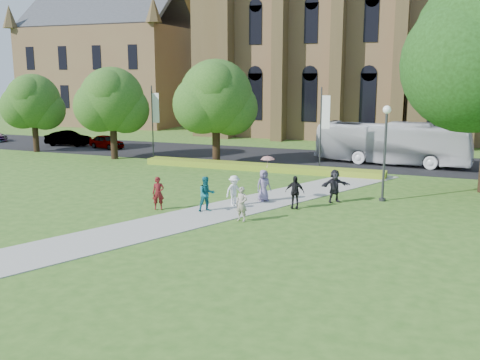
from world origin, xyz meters
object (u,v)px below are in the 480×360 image
at_px(pedestrian_0, 158,193).
at_px(tour_coach, 392,143).
at_px(streetlamp, 385,142).
at_px(car_0, 107,142).
at_px(car_1, 68,138).

bearing_deg(pedestrian_0, tour_coach, 35.19).
relative_size(streetlamp, pedestrian_0, 3.10).
bearing_deg(car_0, tour_coach, -73.10).
distance_m(streetlamp, car_0, 29.67).
xyz_separation_m(tour_coach, car_0, (-25.99, -0.36, -0.99)).
relative_size(tour_coach, pedestrian_0, 6.90).
bearing_deg(tour_coach, streetlamp, -170.10).
bearing_deg(streetlamp, tour_coach, 93.45).
height_order(car_0, pedestrian_0, pedestrian_0).
height_order(streetlamp, tour_coach, streetlamp).
xyz_separation_m(car_1, pedestrian_0, (20.83, -19.02, 0.14)).
bearing_deg(pedestrian_0, car_1, 109.90).
relative_size(tour_coach, car_0, 3.11).
distance_m(streetlamp, pedestrian_0, 12.48).
relative_size(car_1, pedestrian_0, 2.59).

